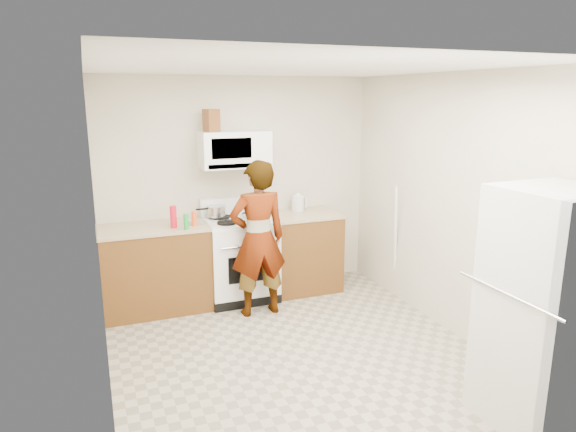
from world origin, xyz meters
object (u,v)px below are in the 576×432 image
fridge (547,310)px  kettle (298,203)px  microwave (234,149)px  person (258,239)px  saucepan (216,211)px  gas_range (240,257)px

fridge → kettle: size_ratio=9.41×
microwave → person: microwave is taller
saucepan → kettle: bearing=0.7°
gas_range → fridge: fridge is taller
fridge → gas_range: bearing=112.0°
microwave → fridge: microwave is taller
person → fridge: 2.81m
fridge → microwave: bearing=111.1°
kettle → gas_range: bearing=-168.9°
person → saucepan: person is taller
microwave → person: size_ratio=0.46×
microwave → kettle: 1.03m
gas_range → kettle: bearing=11.1°
person → fridge: (1.27, -2.50, 0.02)m
person → gas_range: bearing=-83.6°
microwave → fridge: 3.50m
microwave → fridge: bearing=-66.9°
fridge → kettle: 3.20m
fridge → saucepan: size_ratio=8.09×
gas_range → person: (0.06, -0.49, 0.34)m
gas_range → saucepan: (-0.23, 0.14, 0.53)m
fridge → saucepan: (-1.56, 3.13, 0.16)m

